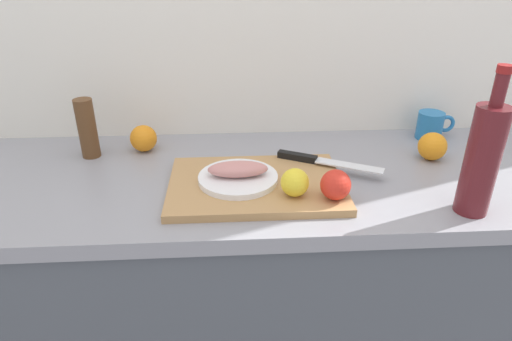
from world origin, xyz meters
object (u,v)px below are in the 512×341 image
Objects in this scene: coffee_mug_0 at (431,125)px; orange_0 at (143,138)px; chef_knife at (316,160)px; cutting_board at (256,185)px; pepper_mill at (87,128)px; lemon_0 at (295,182)px; wine_bottle at (482,158)px; fish_fillet at (238,169)px; white_plate at (238,178)px.

coffee_mug_0 is 1.53× the size of orange_0.
orange_0 is at bearing -171.27° from chef_knife.
pepper_mill is (-0.47, 0.22, 0.08)m from cutting_board.
lemon_0 is 0.20× the size of wine_bottle.
coffee_mug_0 is at bearing 53.29° from chef_knife.
orange_0 is (-0.41, 0.33, -0.01)m from lemon_0.
coffee_mug_0 is 1.04m from pepper_mill.
chef_knife is 4.03× the size of lemon_0.
orange_0 is (-0.27, 0.25, -0.01)m from fish_fillet.
pepper_mill reaches higher than chef_knife.
orange_0 is at bearing -177.19° from coffee_mug_0.
pepper_mill is (-0.15, -0.03, 0.05)m from orange_0.
chef_knife is 0.65m from pepper_mill.
coffee_mug_0 reaches higher than orange_0.
orange_0 is 0.16m from pepper_mill.
wine_bottle is 0.90m from orange_0.
white_plate is at bearing 164.92° from wine_bottle.
lemon_0 is 0.39× the size of pepper_mill.
pepper_mill is (-0.95, 0.36, -0.05)m from wine_bottle.
wine_bottle is (0.53, -0.14, 0.08)m from fish_fillet.
white_plate is 1.33× the size of fish_fillet.
lemon_0 is at bearing -28.38° from pepper_mill.
cutting_board is 2.90× the size of fish_fillet.
wine_bottle is 4.29× the size of orange_0.
coffee_mug_0 is at bearing 25.43° from white_plate.
white_plate is 1.67× the size of coffee_mug_0.
cutting_board is 0.12m from lemon_0.
coffee_mug_0 is 0.89m from orange_0.
cutting_board is 6.47× the size of lemon_0.
pepper_mill is (-0.55, 0.30, 0.03)m from lemon_0.
wine_bottle reaches higher than lemon_0.
fish_fillet is 0.56m from wine_bottle.
white_plate is 2.55× the size of orange_0.
wine_bottle is 1.97× the size of pepper_mill.
fish_fillet is at bearing 164.92° from wine_bottle.
wine_bottle reaches higher than coffee_mug_0.
wine_bottle reaches higher than orange_0.
pepper_mill is at bearing 151.62° from lemon_0.
chef_knife is 0.19m from lemon_0.
lemon_0 is 0.56× the size of coffee_mug_0.
chef_knife is 1.58× the size of pepper_mill.
wine_bottle is (0.40, -0.06, 0.08)m from lemon_0.
wine_bottle is (0.53, -0.14, 0.11)m from white_plate.
wine_bottle is 0.45m from coffee_mug_0.
lemon_0 reaches higher than orange_0.
coffee_mug_0 reaches higher than chef_knife.
cutting_board is 0.52m from wine_bottle.
chef_knife reaches higher than white_plate.
orange_0 is (-0.89, -0.04, -0.00)m from coffee_mug_0.
fish_fillet is 0.44× the size of wine_bottle.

